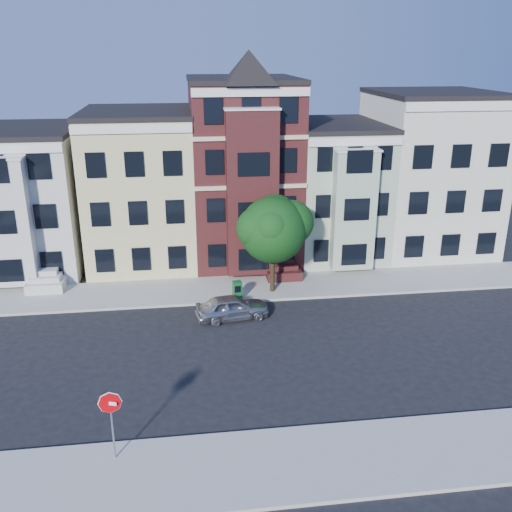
{
  "coord_description": "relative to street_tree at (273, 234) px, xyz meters",
  "views": [
    {
      "loc": [
        -4.31,
        -24.27,
        14.06
      ],
      "look_at": [
        -0.72,
        2.48,
        4.2
      ],
      "focal_mm": 40.0,
      "sensor_mm": 36.0,
      "label": 1
    }
  ],
  "objects": [
    {
      "name": "parked_car",
      "position": [
        -2.75,
        -3.16,
        -3.09
      ],
      "size": [
        4.19,
        2.14,
        1.36
      ],
      "primitive_type": "imported",
      "rotation": [
        0.0,
        0.0,
        1.71
      ],
      "color": "#A4A7AC",
      "rests_on": "ground"
    },
    {
      "name": "house_cream",
      "position": [
        12.58,
        7.28,
        1.72
      ],
      "size": [
        8.0,
        9.0,
        11.0
      ],
      "primitive_type": "cube",
      "color": "beige",
      "rests_on": "ground"
    },
    {
      "name": "street_tree",
      "position": [
        0.0,
        0.0,
        0.0
      ],
      "size": [
        6.53,
        6.53,
        7.25
      ],
      "primitive_type": null,
      "rotation": [
        0.0,
        0.0,
        0.05
      ],
      "color": "#154D14",
      "rests_on": "far_sidewalk"
    },
    {
      "name": "near_sidewalk",
      "position": [
        -0.92,
        -15.22,
        -3.7
      ],
      "size": [
        60.0,
        4.0,
        0.15
      ],
      "primitive_type": "cube",
      "color": "#9E9B93",
      "rests_on": "ground"
    },
    {
      "name": "house_brown",
      "position": [
        -0.92,
        7.28,
        2.22
      ],
      "size": [
        7.0,
        9.0,
        12.0
      ],
      "primitive_type": "cube",
      "color": "#3B1516",
      "rests_on": "ground"
    },
    {
      "name": "newspaper_box",
      "position": [
        -2.23,
        -0.92,
        -3.07
      ],
      "size": [
        0.57,
        0.52,
        1.11
      ],
      "primitive_type": "cube",
      "rotation": [
        0.0,
        0.0,
        0.16
      ],
      "color": "#15622B",
      "rests_on": "far_sidewalk"
    },
    {
      "name": "house_white",
      "position": [
        -15.92,
        7.28,
        0.72
      ],
      "size": [
        8.0,
        9.0,
        9.0
      ],
      "primitive_type": "cube",
      "color": "beige",
      "rests_on": "ground"
    },
    {
      "name": "house_green",
      "position": [
        5.58,
        7.28,
        0.72
      ],
      "size": [
        6.0,
        9.0,
        9.0
      ],
      "primitive_type": "cube",
      "color": "#A2B499",
      "rests_on": "ground"
    },
    {
      "name": "ground",
      "position": [
        -0.92,
        -7.22,
        -3.78
      ],
      "size": [
        120.0,
        120.0,
        0.0
      ],
      "primitive_type": "plane",
      "color": "black"
    },
    {
      "name": "stop_sign",
      "position": [
        -8.03,
        -14.11,
        -2.08
      ],
      "size": [
        0.85,
        0.37,
        3.1
      ],
      "primitive_type": null,
      "rotation": [
        0.0,
        0.0,
        -0.3
      ],
      "color": "#C30309",
      "rests_on": "near_sidewalk"
    },
    {
      "name": "far_sidewalk",
      "position": [
        -0.92,
        0.78,
        -3.7
      ],
      "size": [
        60.0,
        4.0,
        0.15
      ],
      "primitive_type": "cube",
      "color": "#9E9B93",
      "rests_on": "ground"
    },
    {
      "name": "house_yellow",
      "position": [
        -7.92,
        7.28,
        1.22
      ],
      "size": [
        7.0,
        9.0,
        10.0
      ],
      "primitive_type": "cube",
      "color": "beige",
      "rests_on": "ground"
    }
  ]
}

